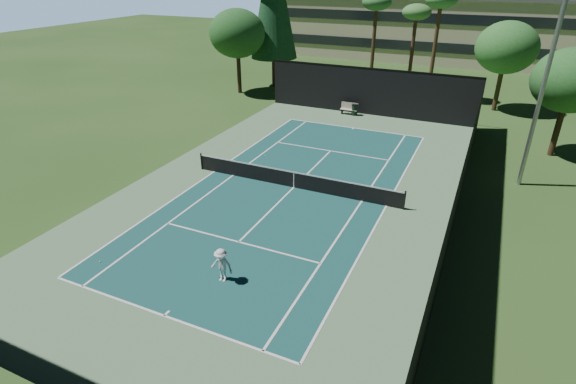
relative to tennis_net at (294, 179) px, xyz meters
name	(u,v)px	position (x,y,z in m)	size (l,w,h in m)	color
ground	(294,188)	(0.00, 0.00, -0.56)	(160.00, 160.00, 0.00)	#28481B
apron_slab	(294,188)	(0.00, 0.00, -0.55)	(18.00, 32.00, 0.01)	#587D58
court_surface	(294,187)	(0.00, 0.00, -0.55)	(10.97, 23.77, 0.01)	#164948
court_lines	(294,187)	(0.00, 0.00, -0.54)	(11.07, 23.87, 0.01)	white
tennis_net	(294,179)	(0.00, 0.00, 0.00)	(12.90, 0.10, 1.10)	black
fence	(294,155)	(0.00, 0.06, 1.45)	(18.04, 32.05, 4.03)	black
player	(222,265)	(0.85, -9.16, 0.20)	(0.98, 0.56, 1.52)	white
tennis_ball_a	(100,262)	(-4.72, -10.31, -0.52)	(0.07, 0.07, 0.07)	#CFE032
tennis_ball_b	(238,167)	(-4.46, 1.17, -0.52)	(0.08, 0.08, 0.08)	#CED630
tennis_ball_c	(341,184)	(2.37, 1.57, -0.52)	(0.07, 0.07, 0.07)	#CBEF36
tennis_ball_d	(265,156)	(-3.75, 3.69, -0.52)	(0.07, 0.07, 0.07)	#D9E935
park_bench	(349,108)	(-1.50, 15.36, -0.01)	(1.50, 0.45, 1.02)	beige
trash_bin	(355,110)	(-0.99, 15.29, -0.08)	(0.56, 0.56, 0.95)	black
palm_a	(377,6)	(-2.00, 24.00, 7.63)	(2.80, 2.80, 9.32)	#45311D
palm_b	(416,15)	(1.50, 26.00, 6.80)	(2.80, 2.80, 8.42)	#4A2E1F
palm_c	(441,4)	(4.00, 23.00, 8.05)	(2.80, 2.80, 9.77)	#4C3420
decid_tree_a	(507,48)	(10.00, 22.00, 4.86)	(5.12, 5.12, 7.62)	#42311C
decid_tree_b	(571,81)	(14.00, 12.00, 4.52)	(4.80, 4.80, 7.14)	#402B1B
decid_tree_c	(237,34)	(-14.00, 18.00, 5.21)	(5.44, 5.44, 8.09)	#40291B
campus_building	(429,26)	(0.00, 45.98, 3.65)	(40.50, 12.50, 8.30)	beige
light_pole	(546,75)	(12.00, 6.00, 5.90)	(0.90, 0.25, 12.22)	#93969B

